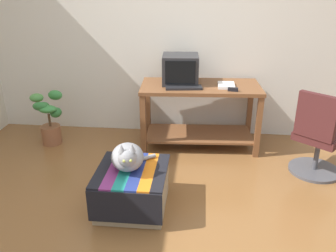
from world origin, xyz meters
TOP-DOWN VIEW (x-y plane):
  - ground_plane at (0.00, 0.00)m, footprint 14.00×14.00m
  - back_wall at (0.00, 2.05)m, footprint 8.00×0.10m
  - desk at (0.29, 1.60)m, footprint 1.39×0.71m
  - tv_monitor at (0.06, 1.66)m, footprint 0.42×0.40m
  - keyboard at (0.11, 1.45)m, footprint 0.42×0.20m
  - book at (0.58, 1.57)m, footprint 0.19×0.25m
  - ottoman_with_blanket at (-0.26, 0.28)m, footprint 0.60×0.65m
  - cat at (-0.29, 0.30)m, footprint 0.39×0.44m
  - potted_plant at (-1.49, 1.46)m, footprint 0.39×0.36m
  - office_chair at (1.48, 1.04)m, footprint 0.59×0.59m
  - stapler at (0.64, 1.40)m, footprint 0.11×0.05m

SIDE VIEW (x-z plane):
  - ground_plane at x=0.00m, z-range 0.00..0.00m
  - ottoman_with_blanket at x=-0.26m, z-range 0.00..0.37m
  - potted_plant at x=-1.49m, z-range -0.01..0.63m
  - office_chair at x=1.48m, z-range -0.06..0.83m
  - cat at x=-0.29m, z-range 0.34..0.63m
  - desk at x=0.29m, z-range 0.14..0.89m
  - keyboard at x=0.11m, z-range 0.75..0.78m
  - book at x=0.58m, z-range 0.75..0.78m
  - stapler at x=0.64m, z-range 0.75..0.79m
  - tv_monitor at x=0.06m, z-range 0.75..1.07m
  - back_wall at x=0.00m, z-range 0.00..2.60m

